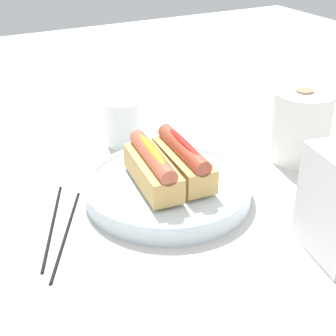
% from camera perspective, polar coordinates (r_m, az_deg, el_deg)
% --- Properties ---
extents(ground_plane, '(2.40, 2.40, 0.00)m').
position_cam_1_polar(ground_plane, '(0.83, 0.29, -2.48)').
color(ground_plane, beige).
extents(serving_bowl, '(0.27, 0.27, 0.03)m').
position_cam_1_polar(serving_bowl, '(0.80, 0.00, -2.23)').
color(serving_bowl, silver).
rests_on(serving_bowl, ground_plane).
extents(hotdog_front, '(0.15, 0.07, 0.06)m').
position_cam_1_polar(hotdog_front, '(0.77, -1.81, 0.05)').
color(hotdog_front, tan).
rests_on(hotdog_front, serving_bowl).
extents(hotdog_back, '(0.15, 0.06, 0.06)m').
position_cam_1_polar(hotdog_back, '(0.79, 1.76, 0.94)').
color(hotdog_back, tan).
rests_on(hotdog_back, serving_bowl).
extents(water_glass, '(0.07, 0.07, 0.09)m').
position_cam_1_polar(water_glass, '(0.98, -5.06, 5.11)').
color(water_glass, white).
rests_on(water_glass, ground_plane).
extents(paper_towel_roll, '(0.11, 0.11, 0.13)m').
position_cam_1_polar(paper_towel_roll, '(0.94, 15.00, 4.78)').
color(paper_towel_roll, white).
rests_on(paper_towel_roll, ground_plane).
extents(napkin_box, '(0.12, 0.06, 0.15)m').
position_cam_1_polar(napkin_box, '(0.68, 18.53, -4.35)').
color(napkin_box, white).
rests_on(napkin_box, ground_plane).
extents(chopstick_near, '(0.20, 0.11, 0.01)m').
position_cam_1_polar(chopstick_near, '(0.74, -11.69, -7.27)').
color(chopstick_near, black).
rests_on(chopstick_near, ground_plane).
extents(chopstick_far, '(0.20, 0.09, 0.01)m').
position_cam_1_polar(chopstick_far, '(0.76, -13.23, -6.31)').
color(chopstick_far, black).
rests_on(chopstick_far, ground_plane).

